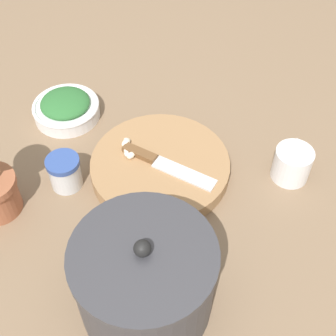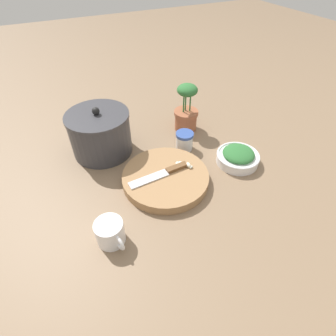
# 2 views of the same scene
# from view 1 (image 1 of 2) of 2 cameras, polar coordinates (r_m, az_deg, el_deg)

# --- Properties ---
(ground_plane) EXTENTS (5.00, 5.00, 0.00)m
(ground_plane) POSITION_cam_1_polar(r_m,az_deg,el_deg) (1.02, -0.18, -2.13)
(ground_plane) COLOR #7F664C
(cutting_board) EXTENTS (0.31, 0.31, 0.03)m
(cutting_board) POSITION_cam_1_polar(r_m,az_deg,el_deg) (1.04, -0.96, 0.14)
(cutting_board) COLOR #9E754C
(cutting_board) RESTS_ON ground_plane
(chef_knife) EXTENTS (0.22, 0.04, 0.01)m
(chef_knife) POSITION_cam_1_polar(r_m,az_deg,el_deg) (1.01, -0.72, 0.57)
(chef_knife) COLOR brown
(chef_knife) RESTS_ON cutting_board
(garlic_cloves) EXTENTS (0.06, 0.06, 0.02)m
(garlic_cloves) POSITION_cam_1_polar(r_m,az_deg,el_deg) (1.05, -4.96, 2.42)
(garlic_cloves) COLOR silver
(garlic_cloves) RESTS_ON cutting_board
(herb_bowl) EXTENTS (0.16, 0.16, 0.06)m
(herb_bowl) POSITION_cam_1_polar(r_m,az_deg,el_deg) (1.19, -12.32, 7.20)
(herb_bowl) COLOR white
(herb_bowl) RESTS_ON ground_plane
(spice_jar) EXTENTS (0.07, 0.07, 0.08)m
(spice_jar) POSITION_cam_1_polar(r_m,az_deg,el_deg) (1.02, -12.47, -0.49)
(spice_jar) COLOR silver
(spice_jar) RESTS_ON ground_plane
(coffee_mug) EXTENTS (0.08, 0.11, 0.08)m
(coffee_mug) POSITION_cam_1_polar(r_m,az_deg,el_deg) (1.05, 14.89, 0.55)
(coffee_mug) COLOR white
(coffee_mug) RESTS_ON ground_plane
(stock_pot) EXTENTS (0.24, 0.24, 0.20)m
(stock_pot) POSITION_cam_1_polar(r_m,az_deg,el_deg) (0.80, -2.84, -13.40)
(stock_pot) COLOR #38383D
(stock_pot) RESTS_ON ground_plane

